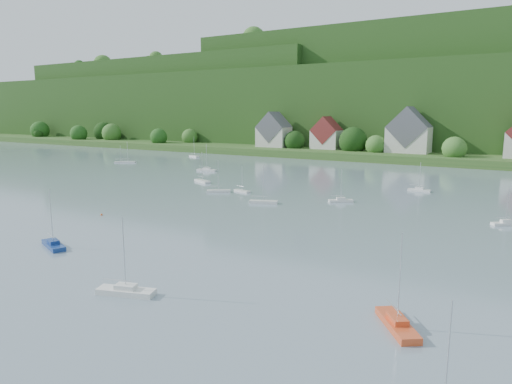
% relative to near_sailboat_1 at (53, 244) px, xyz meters
% --- Properties ---
extents(far_shore_strip, '(600.00, 60.00, 3.00)m').
position_rel_near_sailboat_1_xyz_m(far_shore_strip, '(10.24, 158.97, 1.06)').
color(far_shore_strip, '#2C5620').
rests_on(far_shore_strip, ground).
extents(forested_ridge, '(620.00, 181.22, 69.89)m').
position_rel_near_sailboat_1_xyz_m(forested_ridge, '(10.63, 227.53, 22.44)').
color(forested_ridge, '#183B13').
rests_on(forested_ridge, ground).
extents(village_building_0, '(14.00, 10.40, 16.00)m').
position_rel_near_sailboat_1_xyz_m(village_building_0, '(-44.76, 145.97, 9.07)').
color(village_building_0, beige).
rests_on(village_building_0, far_shore_strip).
extents(village_building_1, '(12.00, 9.36, 14.00)m').
position_rel_near_sailboat_1_xyz_m(village_building_1, '(-19.76, 147.97, 8.31)').
color(village_building_1, beige).
rests_on(village_building_1, far_shore_strip).
extents(village_building_2, '(16.00, 11.44, 18.00)m').
position_rel_near_sailboat_1_xyz_m(village_building_2, '(15.24, 146.97, 9.83)').
color(village_building_2, beige).
rests_on(village_building_2, far_shore_strip).
extents(near_sailboat_1, '(6.41, 3.84, 8.37)m').
position_rel_near_sailboat_1_xyz_m(near_sailboat_1, '(0.00, 0.00, 0.00)').
color(near_sailboat_1, navy).
rests_on(near_sailboat_1, ground).
extents(near_sailboat_3, '(6.45, 3.61, 8.39)m').
position_rel_near_sailboat_1_xyz_m(near_sailboat_3, '(21.58, -6.74, 0.00)').
color(near_sailboat_3, white).
rests_on(near_sailboat_3, ground).
extents(near_sailboat_5, '(5.23, 6.32, 8.74)m').
position_rel_near_sailboat_1_xyz_m(near_sailboat_5, '(47.86, 0.29, 0.01)').
color(near_sailboat_5, '#D84D24').
rests_on(near_sailboat_5, ground).
extents(mooring_buoy_3, '(0.42, 0.42, 0.42)m').
position_rel_near_sailboat_1_xyz_m(mooring_buoy_3, '(-10.42, 17.35, -0.44)').
color(mooring_buoy_3, '#EB5B1E').
rests_on(mooring_buoy_3, ground).
extents(far_sailboat_cluster, '(182.49, 74.43, 8.71)m').
position_rel_near_sailboat_1_xyz_m(far_sailboat_cluster, '(19.78, 75.81, -0.08)').
color(far_sailboat_cluster, white).
rests_on(far_sailboat_cluster, ground).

